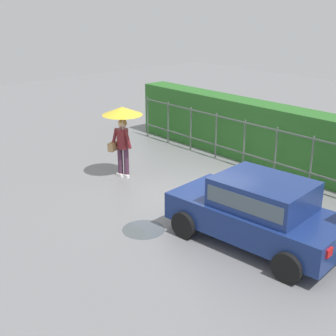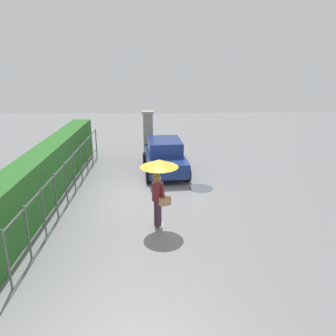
{
  "view_description": "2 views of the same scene",
  "coord_description": "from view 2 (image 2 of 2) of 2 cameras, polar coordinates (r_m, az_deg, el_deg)",
  "views": [
    {
      "loc": [
        7.86,
        -7.95,
        4.9
      ],
      "look_at": [
        -0.25,
        -0.73,
        0.94
      ],
      "focal_mm": 49.3,
      "sensor_mm": 36.0,
      "label": 1
    },
    {
      "loc": [
        -11.52,
        -0.52,
        4.87
      ],
      "look_at": [
        0.22,
        -0.83,
        0.96
      ],
      "focal_mm": 34.86,
      "sensor_mm": 36.0,
      "label": 2
    }
  ],
  "objects": [
    {
      "name": "pedestrian",
      "position": [
        9.61,
        -1.61,
        -1.23
      ],
      "size": [
        1.14,
        1.14,
        2.11
      ],
      "rotation": [
        0.0,
        0.0,
        -1.15
      ],
      "color": "#47283D",
      "rests_on": "ground"
    },
    {
      "name": "car",
      "position": [
        14.69,
        -0.58,
        2.33
      ],
      "size": [
        3.86,
        2.15,
        1.48
      ],
      "rotation": [
        0.0,
        0.0,
        3.24
      ],
      "color": "navy",
      "rests_on": "ground"
    },
    {
      "name": "gate_pillar",
      "position": [
        16.89,
        -3.46,
        5.96
      ],
      "size": [
        0.6,
        0.6,
        2.42
      ],
      "color": "gray",
      "rests_on": "ground"
    },
    {
      "name": "ground_plane",
      "position": [
        12.52,
        -3.78,
        -4.54
      ],
      "size": [
        40.0,
        40.0,
        0.0
      ],
      "primitive_type": "plane",
      "color": "slate"
    },
    {
      "name": "hedge_row",
      "position": [
        12.73,
        -20.1,
        -0.7
      ],
      "size": [
        11.52,
        0.9,
        1.9
      ],
      "primitive_type": "cube",
      "color": "#2D6B28",
      "rests_on": "ground"
    },
    {
      "name": "fence_section",
      "position": [
        12.55,
        -16.76,
        -1.22
      ],
      "size": [
        10.57,
        0.05,
        1.5
      ],
      "color": "#59605B",
      "rests_on": "ground"
    },
    {
      "name": "puddle_near",
      "position": [
        13.08,
        5.76,
        -3.56
      ],
      "size": [
        0.97,
        0.97,
        0.0
      ],
      "primitive_type": "cylinder",
      "color": "#4C545B",
      "rests_on": "ground"
    }
  ]
}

